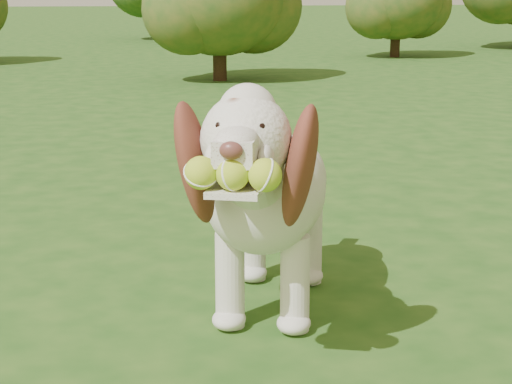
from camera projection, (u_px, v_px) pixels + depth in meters
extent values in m
plane|color=#1C4614|center=(164.00, 262.00, 3.47)|extent=(80.00, 80.00, 0.00)
ellipsoid|color=silver|center=(273.00, 191.00, 2.95)|extent=(0.56, 0.78, 0.37)
ellipsoid|color=silver|center=(261.00, 197.00, 2.68)|extent=(0.46, 0.46, 0.36)
ellipsoid|color=silver|center=(282.00, 178.00, 3.19)|extent=(0.42, 0.42, 0.33)
cylinder|color=silver|center=(254.00, 177.00, 2.53)|extent=(0.27, 0.33, 0.28)
sphere|color=silver|center=(246.00, 139.00, 2.36)|extent=(0.32, 0.32, 0.26)
sphere|color=silver|center=(247.00, 113.00, 2.37)|extent=(0.21, 0.21, 0.17)
cube|color=silver|center=(237.00, 151.00, 2.22)|extent=(0.15, 0.17, 0.07)
ellipsoid|color=#592D28|center=(231.00, 151.00, 2.14)|extent=(0.07, 0.06, 0.05)
cube|color=silver|center=(236.00, 190.00, 2.23)|extent=(0.18, 0.19, 0.02)
ellipsoid|color=brown|center=(195.00, 163.00, 2.41)|extent=(0.20, 0.24, 0.39)
ellipsoid|color=brown|center=(300.00, 166.00, 2.37)|extent=(0.18, 0.27, 0.39)
cylinder|color=silver|center=(287.00, 159.00, 3.32)|extent=(0.12, 0.19, 0.14)
cylinder|color=silver|center=(230.00, 280.00, 2.79)|extent=(0.12, 0.12, 0.32)
cylinder|color=silver|center=(295.00, 283.00, 2.76)|extent=(0.12, 0.12, 0.32)
cylinder|color=silver|center=(253.00, 239.00, 3.24)|extent=(0.12, 0.12, 0.32)
cylinder|color=silver|center=(309.00, 241.00, 3.21)|extent=(0.12, 0.12, 0.32)
sphere|color=yellow|center=(201.00, 173.00, 2.19)|extent=(0.11, 0.11, 0.09)
sphere|color=yellow|center=(233.00, 174.00, 2.18)|extent=(0.11, 0.11, 0.09)
sphere|color=yellow|center=(265.00, 175.00, 2.17)|extent=(0.11, 0.11, 0.09)
cylinder|color=#382314|center=(171.00, 21.00, 17.15)|extent=(0.22, 0.22, 0.72)
cylinder|color=#382314|center=(395.00, 42.00, 13.01)|extent=(0.15, 0.15, 0.47)
ellipsoid|color=#1B4314|center=(397.00, 0.00, 12.86)|extent=(1.41, 1.41, 1.20)
cylinder|color=#382314|center=(220.00, 58.00, 9.86)|extent=(0.16, 0.16, 0.51)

